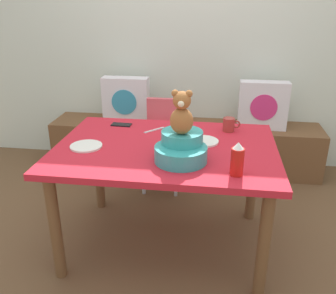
% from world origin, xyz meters
% --- Properties ---
extents(ground_plane, '(8.00, 8.00, 0.00)m').
position_xyz_m(ground_plane, '(0.00, 0.00, 0.00)').
color(ground_plane, brown).
extents(back_wall, '(4.40, 0.10, 2.60)m').
position_xyz_m(back_wall, '(0.00, 1.52, 1.30)').
color(back_wall, silver).
rests_on(back_wall, ground_plane).
extents(window_bench, '(2.60, 0.44, 0.46)m').
position_xyz_m(window_bench, '(0.00, 1.25, 0.23)').
color(window_bench, brown).
rests_on(window_bench, ground_plane).
extents(pillow_floral_left, '(0.44, 0.15, 0.44)m').
position_xyz_m(pillow_floral_left, '(-0.57, 1.23, 0.68)').
color(pillow_floral_left, silver).
rests_on(pillow_floral_left, window_bench).
extents(pillow_floral_right, '(0.44, 0.15, 0.44)m').
position_xyz_m(pillow_floral_right, '(0.72, 1.23, 0.68)').
color(pillow_floral_right, silver).
rests_on(pillow_floral_right, window_bench).
extents(dining_table, '(1.38, 1.00, 0.74)m').
position_xyz_m(dining_table, '(0.00, 0.00, 0.65)').
color(dining_table, red).
rests_on(dining_table, ground_plane).
extents(highchair, '(0.34, 0.45, 0.79)m').
position_xyz_m(highchair, '(-0.15, 0.81, 0.52)').
color(highchair, '#D84C59').
rests_on(highchair, ground_plane).
extents(infant_seat_teal, '(0.30, 0.33, 0.16)m').
position_xyz_m(infant_seat_teal, '(0.12, -0.20, 0.81)').
color(infant_seat_teal, teal).
rests_on(infant_seat_teal, dining_table).
extents(teddy_bear, '(0.13, 0.12, 0.25)m').
position_xyz_m(teddy_bear, '(0.12, -0.20, 1.02)').
color(teddy_bear, '#9F5F30').
rests_on(teddy_bear, infant_seat_teal).
extents(ketchup_bottle, '(0.07, 0.07, 0.18)m').
position_xyz_m(ketchup_bottle, '(0.43, -0.35, 0.83)').
color(ketchup_bottle, red).
rests_on(ketchup_bottle, dining_table).
extents(coffee_mug, '(0.12, 0.08, 0.09)m').
position_xyz_m(coffee_mug, '(0.40, 0.33, 0.79)').
color(coffee_mug, '#9E332D').
rests_on(coffee_mug, dining_table).
extents(dinner_plate_near, '(0.20, 0.20, 0.01)m').
position_xyz_m(dinner_plate_near, '(0.23, 0.09, 0.75)').
color(dinner_plate_near, white).
rests_on(dinner_plate_near, dining_table).
extents(dinner_plate_far, '(0.20, 0.20, 0.01)m').
position_xyz_m(dinner_plate_far, '(-0.49, -0.09, 0.75)').
color(dinner_plate_far, white).
rests_on(dinner_plate_far, dining_table).
extents(cell_phone, '(0.15, 0.08, 0.01)m').
position_xyz_m(cell_phone, '(-0.38, 0.34, 0.74)').
color(cell_phone, black).
rests_on(cell_phone, dining_table).
extents(table_fork, '(0.13, 0.14, 0.01)m').
position_xyz_m(table_fork, '(-0.12, 0.27, 0.74)').
color(table_fork, silver).
rests_on(table_fork, dining_table).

